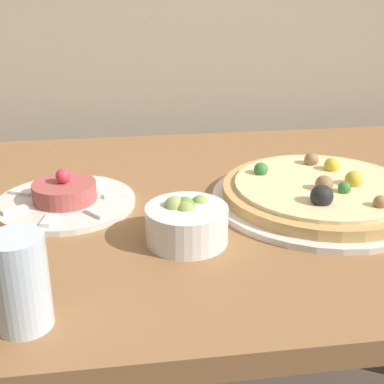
# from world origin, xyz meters

# --- Properties ---
(dining_table) EXTENTS (1.47, 0.79, 0.76)m
(dining_table) POSITION_xyz_m (0.00, 0.39, 0.67)
(dining_table) COLOR olive
(dining_table) RESTS_ON ground_plane
(pizza_plate) EXTENTS (0.37, 0.37, 0.06)m
(pizza_plate) POSITION_xyz_m (0.17, 0.36, 0.78)
(pizza_plate) COLOR silver
(pizza_plate) RESTS_ON dining_table
(tartare_plate) EXTENTS (0.23, 0.23, 0.07)m
(tartare_plate) POSITION_xyz_m (-0.26, 0.41, 0.78)
(tartare_plate) COLOR silver
(tartare_plate) RESTS_ON dining_table
(small_bowl) EXTENTS (0.12, 0.12, 0.07)m
(small_bowl) POSITION_xyz_m (-0.07, 0.25, 0.79)
(small_bowl) COLOR white
(small_bowl) RESTS_ON dining_table
(drinking_glass) EXTENTS (0.06, 0.06, 0.11)m
(drinking_glass) POSITION_xyz_m (-0.28, 0.08, 0.82)
(drinking_glass) COLOR silver
(drinking_glass) RESTS_ON dining_table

